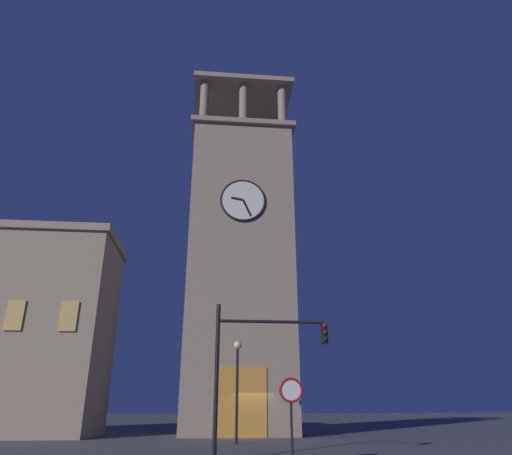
% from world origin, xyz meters
% --- Properties ---
extents(ground_plane, '(200.00, 200.00, 0.00)m').
position_xyz_m(ground_plane, '(0.00, 0.00, 0.00)').
color(ground_plane, '#4C4C51').
extents(clocktower, '(8.02, 6.62, 28.92)m').
position_xyz_m(clocktower, '(0.81, -2.69, 11.58)').
color(clocktower, gray).
rests_on(clocktower, ground_plane).
extents(traffic_signal_near, '(4.24, 0.41, 5.37)m').
position_xyz_m(traffic_signal_near, '(1.03, 12.26, 3.55)').
color(traffic_signal_near, black).
rests_on(traffic_signal_near, ground_plane).
extents(street_lamp, '(0.44, 0.44, 4.99)m').
position_xyz_m(street_lamp, '(1.29, 4.81, 3.49)').
color(street_lamp, black).
rests_on(street_lamp, ground_plane).
extents(no_horn_sign, '(0.78, 0.14, 2.62)m').
position_xyz_m(no_horn_sign, '(0.07, 14.15, 2.04)').
color(no_horn_sign, black).
rests_on(no_horn_sign, ground_plane).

